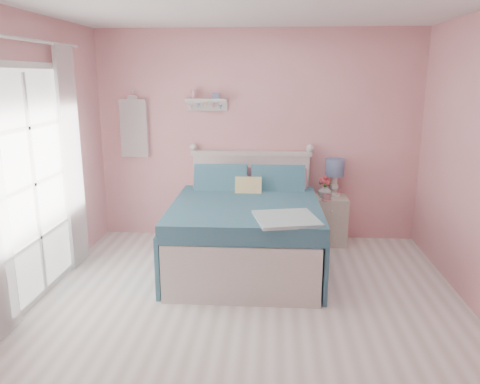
# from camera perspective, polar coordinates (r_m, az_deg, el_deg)

# --- Properties ---
(floor) EXTENTS (4.50, 4.50, 0.00)m
(floor) POSITION_cam_1_polar(r_m,az_deg,el_deg) (4.13, 0.81, -15.59)
(floor) COLOR beige
(floor) RESTS_ON ground
(room_shell) EXTENTS (4.50, 4.50, 4.50)m
(room_shell) POSITION_cam_1_polar(r_m,az_deg,el_deg) (3.62, 0.89, 6.78)
(room_shell) COLOR pink
(room_shell) RESTS_ON floor
(bed) EXTENTS (1.56, 1.95, 1.13)m
(bed) POSITION_cam_1_polar(r_m,az_deg,el_deg) (5.14, 0.81, -4.70)
(bed) COLOR silver
(bed) RESTS_ON floor
(nightstand) EXTENTS (0.41, 0.41, 0.60)m
(nightstand) POSITION_cam_1_polar(r_m,az_deg,el_deg) (5.92, 10.80, -3.37)
(nightstand) COLOR beige
(nightstand) RESTS_ON floor
(table_lamp) EXTENTS (0.23, 0.23, 0.46)m
(table_lamp) POSITION_cam_1_polar(r_m,az_deg,el_deg) (5.85, 11.48, 2.63)
(table_lamp) COLOR white
(table_lamp) RESTS_ON nightstand
(vase) EXTENTS (0.19, 0.19, 0.17)m
(vase) POSITION_cam_1_polar(r_m,az_deg,el_deg) (5.80, 10.28, 0.22)
(vase) COLOR #B8C3C1
(vase) RESTS_ON nightstand
(teacup) EXTENTS (0.11, 0.11, 0.08)m
(teacup) POSITION_cam_1_polar(r_m,az_deg,el_deg) (5.66, 10.51, -0.62)
(teacup) COLOR #BE7F86
(teacup) RESTS_ON nightstand
(roses) EXTENTS (0.14, 0.11, 0.12)m
(roses) POSITION_cam_1_polar(r_m,az_deg,el_deg) (5.77, 10.31, 1.38)
(roses) COLOR #C94450
(roses) RESTS_ON vase
(wall_shelf) EXTENTS (0.50, 0.15, 0.25)m
(wall_shelf) POSITION_cam_1_polar(r_m,az_deg,el_deg) (5.84, -4.12, 10.96)
(wall_shelf) COLOR silver
(wall_shelf) RESTS_ON room_shell
(hanging_dress) EXTENTS (0.34, 0.03, 0.72)m
(hanging_dress) POSITION_cam_1_polar(r_m,az_deg,el_deg) (6.06, -12.82, 7.58)
(hanging_dress) COLOR white
(hanging_dress) RESTS_ON room_shell
(french_door) EXTENTS (0.04, 1.32, 2.16)m
(french_door) POSITION_cam_1_polar(r_m,az_deg,el_deg) (4.64, -23.90, 0.78)
(french_door) COLOR silver
(french_door) RESTS_ON floor
(curtain_far) EXTENTS (0.04, 0.40, 2.32)m
(curtain_far) POSITION_cam_1_polar(r_m,az_deg,el_deg) (5.25, -19.81, 3.75)
(curtain_far) COLOR white
(curtain_far) RESTS_ON floor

